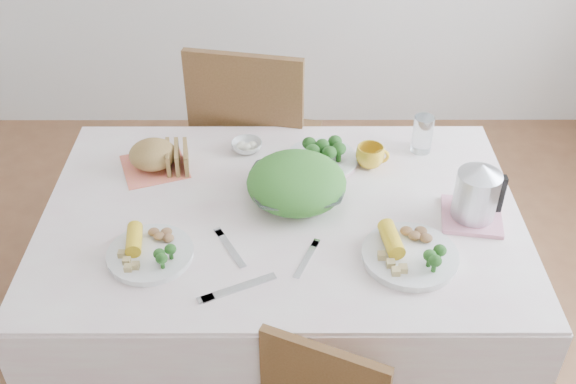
{
  "coord_description": "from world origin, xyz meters",
  "views": [
    {
      "loc": [
        0.02,
        -1.65,
        2.1
      ],
      "look_at": [
        0.02,
        0.02,
        0.82
      ],
      "focal_mm": 42.0,
      "sensor_mm": 36.0,
      "label": 1
    }
  ],
  "objects_px": {
    "chair_far": "(260,155)",
    "dinner_plate_left": "(150,254)",
    "dinner_plate_right": "(410,256)",
    "electric_kettle": "(478,187)",
    "salad_bowl": "(296,189)",
    "dining_table": "(282,296)",
    "yellow_mug": "(370,156)"
  },
  "relations": [
    {
      "from": "salad_bowl",
      "to": "electric_kettle",
      "type": "xyz_separation_m",
      "value": [
        0.54,
        -0.1,
        0.08
      ]
    },
    {
      "from": "electric_kettle",
      "to": "salad_bowl",
      "type": "bearing_deg",
      "value": 147.23
    },
    {
      "from": "yellow_mug",
      "to": "dinner_plate_right",
      "type": "bearing_deg",
      "value": -81.4
    },
    {
      "from": "dining_table",
      "to": "chair_far",
      "type": "height_order",
      "value": "chair_far"
    },
    {
      "from": "dining_table",
      "to": "salad_bowl",
      "type": "bearing_deg",
      "value": 52.47
    },
    {
      "from": "dinner_plate_right",
      "to": "yellow_mug",
      "type": "relative_size",
      "value": 2.86
    },
    {
      "from": "dining_table",
      "to": "yellow_mug",
      "type": "height_order",
      "value": "yellow_mug"
    },
    {
      "from": "dinner_plate_right",
      "to": "salad_bowl",
      "type": "bearing_deg",
      "value": 138.68
    },
    {
      "from": "dining_table",
      "to": "dinner_plate_right",
      "type": "relative_size",
      "value": 5.0
    },
    {
      "from": "dinner_plate_left",
      "to": "dinner_plate_right",
      "type": "xyz_separation_m",
      "value": [
        0.75,
        -0.01,
        0.0
      ]
    },
    {
      "from": "dining_table",
      "to": "dinner_plate_right",
      "type": "bearing_deg",
      "value": -31.07
    },
    {
      "from": "dining_table",
      "to": "dinner_plate_left",
      "type": "relative_size",
      "value": 5.57
    },
    {
      "from": "dining_table",
      "to": "yellow_mug",
      "type": "xyz_separation_m",
      "value": [
        0.3,
        0.25,
        0.43
      ]
    },
    {
      "from": "chair_far",
      "to": "dinner_plate_left",
      "type": "height_order",
      "value": "chair_far"
    },
    {
      "from": "chair_far",
      "to": "dinner_plate_right",
      "type": "bearing_deg",
      "value": 127.2
    },
    {
      "from": "dinner_plate_right",
      "to": "electric_kettle",
      "type": "distance_m",
      "value": 0.31
    },
    {
      "from": "dinner_plate_left",
      "to": "electric_kettle",
      "type": "xyz_separation_m",
      "value": [
        0.97,
        0.18,
        0.11
      ]
    },
    {
      "from": "chair_far",
      "to": "salad_bowl",
      "type": "xyz_separation_m",
      "value": [
        0.15,
        -0.69,
        0.33
      ]
    },
    {
      "from": "dining_table",
      "to": "chair_far",
      "type": "relative_size",
      "value": 1.35
    },
    {
      "from": "chair_far",
      "to": "dinner_plate_left",
      "type": "bearing_deg",
      "value": 85.19
    },
    {
      "from": "dinner_plate_left",
      "to": "electric_kettle",
      "type": "bearing_deg",
      "value": 10.24
    },
    {
      "from": "chair_far",
      "to": "salad_bowl",
      "type": "distance_m",
      "value": 0.78
    },
    {
      "from": "chair_far",
      "to": "dinner_plate_left",
      "type": "relative_size",
      "value": 4.13
    },
    {
      "from": "dinner_plate_left",
      "to": "dining_table",
      "type": "bearing_deg",
      "value": 29.43
    },
    {
      "from": "chair_far",
      "to": "yellow_mug",
      "type": "relative_size",
      "value": 10.59
    },
    {
      "from": "salad_bowl",
      "to": "dinner_plate_left",
      "type": "xyz_separation_m",
      "value": [
        -0.43,
        -0.27,
        -0.03
      ]
    },
    {
      "from": "salad_bowl",
      "to": "yellow_mug",
      "type": "bearing_deg",
      "value": 36.06
    },
    {
      "from": "dinner_plate_right",
      "to": "electric_kettle",
      "type": "height_order",
      "value": "electric_kettle"
    },
    {
      "from": "dinner_plate_right",
      "to": "dining_table",
      "type": "bearing_deg",
      "value": 148.93
    },
    {
      "from": "electric_kettle",
      "to": "dining_table",
      "type": "bearing_deg",
      "value": 153.9
    },
    {
      "from": "dinner_plate_left",
      "to": "dinner_plate_right",
      "type": "relative_size",
      "value": 0.9
    },
    {
      "from": "dinner_plate_right",
      "to": "yellow_mug",
      "type": "distance_m",
      "value": 0.48
    }
  ]
}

